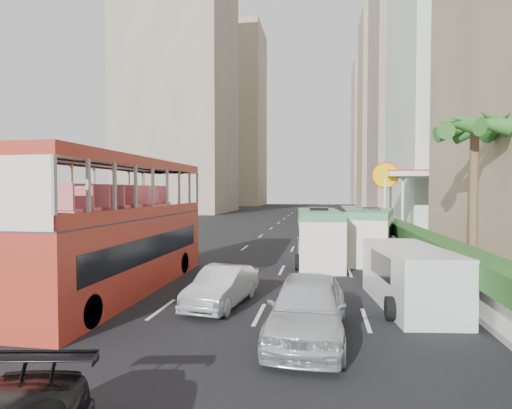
% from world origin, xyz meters
% --- Properties ---
extents(ground_plane, '(200.00, 200.00, 0.00)m').
position_xyz_m(ground_plane, '(0.00, 0.00, 0.00)').
color(ground_plane, black).
rests_on(ground_plane, ground).
extents(double_decker_bus, '(2.50, 11.00, 5.06)m').
position_xyz_m(double_decker_bus, '(-6.00, 0.00, 2.53)').
color(double_decker_bus, '#AF2F20').
rests_on(double_decker_bus, ground).
extents(car_silver_lane_a, '(1.91, 4.03, 1.28)m').
position_xyz_m(car_silver_lane_a, '(-1.79, -1.20, 0.00)').
color(car_silver_lane_a, silver).
rests_on(car_silver_lane_a, ground).
extents(car_silver_lane_b, '(2.14, 4.89, 1.64)m').
position_xyz_m(car_silver_lane_b, '(1.15, -3.75, 0.00)').
color(car_silver_lane_b, silver).
rests_on(car_silver_lane_b, ground).
extents(van_asset, '(2.57, 5.01, 1.35)m').
position_xyz_m(van_asset, '(1.09, 19.44, 0.00)').
color(van_asset, silver).
rests_on(van_asset, ground).
extents(minibus_near, '(2.54, 6.44, 2.80)m').
position_xyz_m(minibus_near, '(1.33, 7.15, 1.40)').
color(minibus_near, silver).
rests_on(minibus_near, ground).
extents(minibus_far, '(3.33, 6.55, 2.77)m').
position_xyz_m(minibus_far, '(4.21, 8.82, 1.39)').
color(minibus_far, silver).
rests_on(minibus_far, ground).
extents(panel_van_near, '(2.57, 5.13, 1.97)m').
position_xyz_m(panel_van_near, '(4.38, -0.33, 0.98)').
color(panel_van_near, silver).
rests_on(panel_van_near, ground).
extents(panel_van_far, '(2.42, 4.70, 1.79)m').
position_xyz_m(panel_van_far, '(3.96, 22.11, 0.90)').
color(panel_van_far, silver).
rests_on(panel_van_far, ground).
extents(sidewalk, '(6.00, 120.00, 0.18)m').
position_xyz_m(sidewalk, '(9.00, 25.00, 0.09)').
color(sidewalk, '#99968C').
rests_on(sidewalk, ground).
extents(kerb_wall, '(0.30, 44.00, 1.00)m').
position_xyz_m(kerb_wall, '(6.20, 14.00, 0.68)').
color(kerb_wall, silver).
rests_on(kerb_wall, sidewalk).
extents(hedge, '(1.10, 44.00, 0.70)m').
position_xyz_m(hedge, '(6.20, 14.00, 1.53)').
color(hedge, '#2D6626').
rests_on(hedge, kerb_wall).
extents(palm_tree, '(0.36, 0.36, 6.40)m').
position_xyz_m(palm_tree, '(7.80, 4.00, 3.38)').
color(palm_tree, brown).
rests_on(palm_tree, sidewalk).
extents(shell_station, '(6.50, 8.00, 5.50)m').
position_xyz_m(shell_station, '(10.00, 23.00, 2.75)').
color(shell_station, silver).
rests_on(shell_station, ground).
extents(tower_mid, '(16.00, 16.00, 50.00)m').
position_xyz_m(tower_mid, '(18.00, 58.00, 25.00)').
color(tower_mid, '#A0917E').
rests_on(tower_mid, ground).
extents(tower_far_a, '(14.00, 14.00, 44.00)m').
position_xyz_m(tower_far_a, '(17.00, 82.00, 22.00)').
color(tower_far_a, tan).
rests_on(tower_far_a, ground).
extents(tower_far_b, '(14.00, 14.00, 40.00)m').
position_xyz_m(tower_far_b, '(17.00, 104.00, 20.00)').
color(tower_far_b, '#A0917E').
rests_on(tower_far_b, ground).
extents(tower_left_a, '(18.00, 18.00, 52.00)m').
position_xyz_m(tower_left_a, '(-24.00, 55.00, 26.00)').
color(tower_left_a, '#A0917E').
rests_on(tower_left_a, ground).
extents(tower_left_b, '(16.00, 16.00, 46.00)m').
position_xyz_m(tower_left_b, '(-22.00, 90.00, 23.00)').
color(tower_left_b, tan).
rests_on(tower_left_b, ground).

